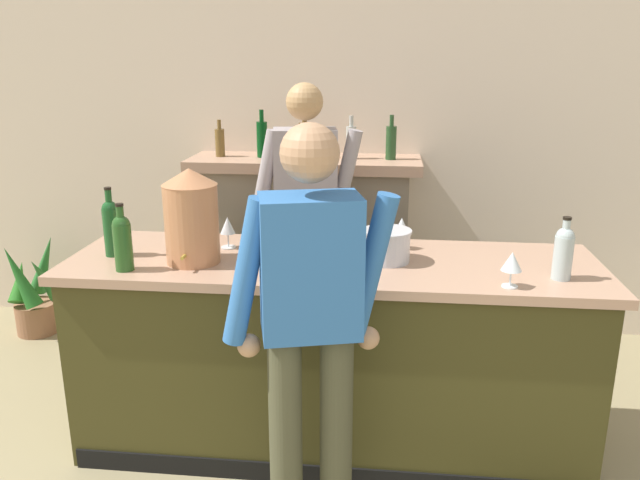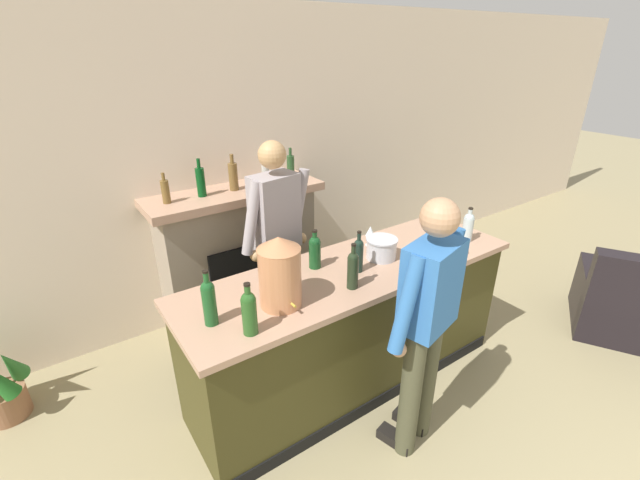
{
  "view_description": "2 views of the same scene",
  "coord_description": "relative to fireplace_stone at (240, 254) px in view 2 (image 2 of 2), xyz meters",
  "views": [
    {
      "loc": [
        0.05,
        0.05,
        1.93
      ],
      "look_at": [
        -0.3,
        3.24,
        0.98
      ],
      "focal_mm": 35.0,
      "sensor_mm": 36.0,
      "label": 1
    },
    {
      "loc": [
        -1.89,
        0.84,
        2.43
      ],
      "look_at": [
        -0.22,
        3.24,
        1.07
      ],
      "focal_mm": 24.0,
      "sensor_mm": 36.0,
      "label": 2
    }
  ],
  "objects": [
    {
      "name": "wall_back_panel",
      "position": [
        0.5,
        0.26,
        0.73
      ],
      "size": [
        12.0,
        0.07,
        2.75
      ],
      "color": "beige",
      "rests_on": "ground_plane"
    },
    {
      "name": "bar_counter",
      "position": [
        0.3,
        -1.29,
        -0.15
      ],
      "size": [
        2.53,
        0.77,
        0.99
      ],
      "color": "#393515",
      "rests_on": "ground_plane"
    },
    {
      "name": "fireplace_stone",
      "position": [
        0.0,
        0.0,
        0.0
      ],
      "size": [
        1.53,
        0.52,
        1.59
      ],
      "color": "gray",
      "rests_on": "ground_plane"
    },
    {
      "name": "armchair_black",
      "position": [
        2.73,
        -2.28,
        -0.38
      ],
      "size": [
        1.13,
        1.16,
        0.86
      ],
      "color": "black",
      "rests_on": "ground_plane"
    },
    {
      "name": "person_customer",
      "position": [
        0.28,
        -1.98,
        0.3
      ],
      "size": [
        0.64,
        0.37,
        1.71
      ],
      "color": "#44442E",
      "rests_on": "ground_plane"
    },
    {
      "name": "person_bartender",
      "position": [
        0.08,
        -0.58,
        0.34
      ],
      "size": [
        0.65,
        0.35,
        1.79
      ],
      "color": "brown",
      "rests_on": "ground_plane"
    },
    {
      "name": "copper_dispenser",
      "position": [
        -0.35,
        -1.39,
        0.57
      ],
      "size": [
        0.26,
        0.29,
        0.45
      ],
      "color": "#BE7B50",
      "rests_on": "bar_counter"
    },
    {
      "name": "ice_bucket_steel",
      "position": [
        0.55,
        -1.28,
        0.42
      ],
      "size": [
        0.23,
        0.23,
        0.15
      ],
      "color": "silver",
      "rests_on": "bar_counter"
    },
    {
      "name": "wine_bottle_port_short",
      "position": [
        0.12,
        -1.48,
        0.48
      ],
      "size": [
        0.07,
        0.07,
        0.31
      ],
      "color": "black",
      "rests_on": "bar_counter"
    },
    {
      "name": "wine_bottle_merlot_tall",
      "position": [
        0.08,
        -1.12,
        0.47
      ],
      "size": [
        0.08,
        0.08,
        0.28
      ],
      "color": "#14421D",
      "rests_on": "bar_counter"
    },
    {
      "name": "wine_bottle_cabernet_heavy",
      "position": [
        0.29,
        -1.34,
        0.48
      ],
      "size": [
        0.07,
        0.07,
        0.3
      ],
      "color": "black",
      "rests_on": "bar_counter"
    },
    {
      "name": "wine_bottle_rose_blush",
      "position": [
        1.31,
        -1.44,
        0.47
      ],
      "size": [
        0.08,
        0.08,
        0.28
      ],
      "color": "#A9B9BA",
      "rests_on": "bar_counter"
    },
    {
      "name": "wine_bottle_riesling_slim",
      "position": [
        -0.62,
        -1.54,
        0.48
      ],
      "size": [
        0.08,
        0.08,
        0.31
      ],
      "color": "#24501E",
      "rests_on": "bar_counter"
    },
    {
      "name": "wine_bottle_chardonnay_pale",
      "position": [
        -0.77,
        -1.33,
        0.49
      ],
      "size": [
        0.08,
        0.08,
        0.34
      ],
      "color": "#194C20",
      "rests_on": "bar_counter"
    },
    {
      "name": "wine_glass_front_left",
      "position": [
        1.07,
        -1.57,
        0.45
      ],
      "size": [
        0.09,
        0.09,
        0.15
      ],
      "color": "silver",
      "rests_on": "bar_counter"
    },
    {
      "name": "wine_glass_by_dispenser",
      "position": [
        -0.24,
        -1.15,
        0.45
      ],
      "size": [
        0.08,
        0.08,
        0.16
      ],
      "color": "silver",
      "rests_on": "bar_counter"
    },
    {
      "name": "wine_glass_near_bucket",
      "position": [
        0.63,
        -1.07,
        0.46
      ],
      "size": [
        0.07,
        0.07,
        0.16
      ],
      "color": "silver",
      "rests_on": "bar_counter"
    }
  ]
}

